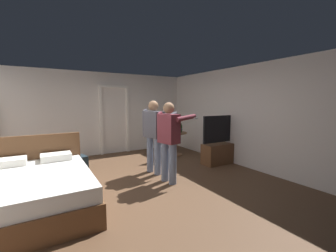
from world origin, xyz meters
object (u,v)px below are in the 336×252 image
object	(u,v)px
bottle_on_table	(181,129)
person_striped_shirt	(154,131)
bed	(34,190)
side_table	(176,140)
suitcase_dark	(73,163)
person_blue_shirt	(169,137)
wooden_chair	(165,140)
tv_flatscreen	(220,149)
laptop	(175,131)

from	to	relation	value
bottle_on_table	person_striped_shirt	distance (m)	1.84
bed	person_striped_shirt	xyz separation A→B (m)	(2.33, 0.60, 0.66)
side_table	person_striped_shirt	xyz separation A→B (m)	(-1.34, -1.17, 0.49)
suitcase_dark	person_blue_shirt	bearing A→B (deg)	-63.59
person_blue_shirt	suitcase_dark	world-z (taller)	person_blue_shirt
wooden_chair	person_striped_shirt	bearing A→B (deg)	-132.13
person_striped_shirt	bed	bearing A→B (deg)	-165.64
person_blue_shirt	suitcase_dark	size ratio (longest dim) A/B	2.70
tv_flatscreen	person_striped_shirt	bearing A→B (deg)	174.16
bottle_on_table	person_striped_shirt	world-z (taller)	person_striped_shirt
person_blue_shirt	person_striped_shirt	distance (m)	0.67
suitcase_dark	side_table	bearing A→B (deg)	-14.40
laptop	suitcase_dark	size ratio (longest dim) A/B	0.65
person_blue_shirt	person_striped_shirt	size ratio (longest dim) A/B	0.98
side_table	bottle_on_table	size ratio (longest dim) A/B	2.56
side_table	laptop	world-z (taller)	laptop
bottle_on_table	person_blue_shirt	world-z (taller)	person_blue_shirt
bed	tv_flatscreen	distance (m)	4.22
bottle_on_table	suitcase_dark	xyz separation A→B (m)	(-3.05, 0.11, -0.66)
bed	wooden_chair	bearing A→B (deg)	25.61
side_table	wooden_chair	world-z (taller)	wooden_chair
bed	side_table	size ratio (longest dim) A/B	2.89
tv_flatscreen	suitcase_dark	bearing A→B (deg)	158.08
side_table	person_blue_shirt	distance (m)	2.31
bottle_on_table	laptop	bearing A→B (deg)	168.09
person_blue_shirt	tv_flatscreen	bearing A→B (deg)	14.27
bed	tv_flatscreen	xyz separation A→B (m)	(4.20, 0.40, 0.08)
tv_flatscreen	person_blue_shirt	size ratio (longest dim) A/B	0.79
bed	suitcase_dark	world-z (taller)	bed
laptop	bottle_on_table	size ratio (longest dim) A/B	1.41
laptop	wooden_chair	distance (m)	0.55
bed	tv_flatscreen	bearing A→B (deg)	5.50
tv_flatscreen	wooden_chair	xyz separation A→B (m)	(-1.04, 1.11, 0.16)
side_table	bottle_on_table	bearing A→B (deg)	-29.74
bottle_on_table	suitcase_dark	size ratio (longest dim) A/B	0.46
bottle_on_table	person_striped_shirt	xyz separation A→B (m)	(-1.48, -1.09, 0.15)
tv_flatscreen	suitcase_dark	distance (m)	3.72
bed	laptop	size ratio (longest dim) A/B	5.22
tv_flatscreen	side_table	xyz separation A→B (m)	(-0.53, 1.36, 0.09)
bed	suitcase_dark	bearing A→B (deg)	67.12
bottle_on_table	suitcase_dark	bearing A→B (deg)	177.99
tv_flatscreen	wooden_chair	bearing A→B (deg)	133.15
laptop	suitcase_dark	distance (m)	2.93
bottle_on_table	wooden_chair	distance (m)	0.72
wooden_chair	bottle_on_table	bearing A→B (deg)	14.65
person_striped_shirt	bottle_on_table	bearing A→B (deg)	36.35
side_table	suitcase_dark	distance (m)	2.93
laptop	suitcase_dark	world-z (taller)	laptop
person_striped_shirt	suitcase_dark	distance (m)	2.13
tv_flatscreen	person_striped_shirt	distance (m)	1.97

